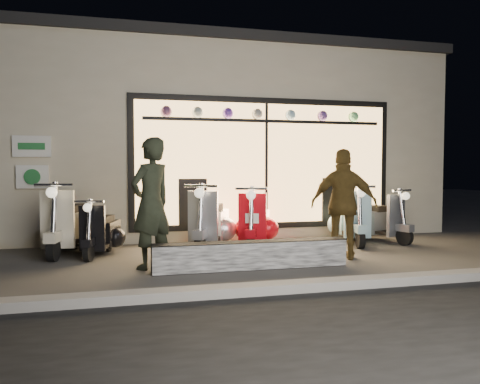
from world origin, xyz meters
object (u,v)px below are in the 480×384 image
object	(u,v)px
graffiti_barrier	(251,255)
man	(151,203)
scooter_red	(256,223)
woman	(344,204)
scooter_silver	(211,223)

from	to	relation	value
graffiti_barrier	man	world-z (taller)	man
scooter_red	woman	bearing A→B (deg)	-33.18
graffiti_barrier	man	xyz separation A→B (m)	(-1.40, 0.39, 0.75)
scooter_silver	graffiti_barrier	bearing A→B (deg)	-59.00
graffiti_barrier	scooter_red	bearing A→B (deg)	72.22
scooter_red	man	bearing A→B (deg)	-122.52
scooter_silver	man	distance (m)	1.91
scooter_red	woman	distance (m)	1.87
scooter_silver	woman	bearing A→B (deg)	-15.35
graffiti_barrier	man	distance (m)	1.64
scooter_silver	man	xyz separation A→B (m)	(-1.14, -1.45, 0.50)
man	scooter_silver	bearing A→B (deg)	-166.42
scooter_silver	man	size ratio (longest dim) A/B	0.82
scooter_silver	scooter_red	bearing A→B (deg)	22.03
woman	scooter_red	bearing A→B (deg)	-29.15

